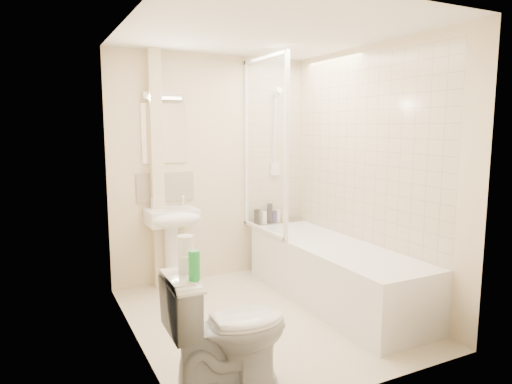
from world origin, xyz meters
name	(u,v)px	position (x,y,z in m)	size (l,w,h in m)	color
floor	(266,317)	(0.00, 0.00, 0.00)	(2.50, 2.50, 0.00)	beige
wall_back	(212,168)	(0.00, 1.25, 1.20)	(2.20, 0.02, 2.40)	beige
wall_left	(133,189)	(-1.10, 0.00, 1.20)	(0.02, 2.50, 2.40)	beige
wall_right	(369,175)	(1.10, 0.00, 1.20)	(0.02, 2.50, 2.40)	beige
ceiling	(267,32)	(0.00, 0.00, 2.40)	(2.20, 2.50, 0.02)	white
tile_back	(274,146)	(0.75, 1.24, 1.42)	(0.70, 0.01, 1.75)	beige
tile_right	(366,151)	(1.09, 0.04, 1.42)	(0.01, 2.10, 1.75)	beige
pipe_boxing	(157,172)	(-0.62, 1.19, 1.20)	(0.12, 0.12, 2.40)	beige
splashback	(166,187)	(-0.52, 1.24, 1.03)	(0.60, 0.01, 0.30)	beige
mirror	(164,133)	(-0.52, 1.24, 1.58)	(0.46, 0.01, 0.60)	white
strip_light	(164,96)	(-0.52, 1.22, 1.95)	(0.42, 0.07, 0.07)	silver
bathtub	(334,271)	(0.75, 0.04, 0.29)	(0.70, 2.10, 0.55)	white
shower_screen	(264,146)	(0.40, 0.80, 1.45)	(0.04, 0.92, 1.80)	white
shower_fixture	(275,136)	(0.75, 1.19, 1.55)	(0.10, 0.16, 0.99)	white
pedestal_sink	(173,226)	(-0.52, 1.01, 0.66)	(0.49, 0.46, 0.95)	white
bottle_black_a	(257,217)	(0.50, 1.16, 0.64)	(0.07, 0.07, 0.17)	black
bottle_white_a	(264,218)	(0.59, 1.16, 0.62)	(0.06, 0.06, 0.14)	white
bottle_black_b	(270,213)	(0.66, 1.16, 0.66)	(0.06, 0.06, 0.23)	black
bottle_blue	(275,217)	(0.73, 1.16, 0.62)	(0.05, 0.05, 0.14)	navy
bottle_cream	(278,216)	(0.77, 1.16, 0.62)	(0.05, 0.05, 0.15)	#F8DFC0
bottle_white_b	(284,216)	(0.85, 1.16, 0.62)	(0.05, 0.05, 0.14)	white
toilet	(228,329)	(-0.72, -0.85, 0.39)	(0.78, 0.46, 0.78)	white
toilet_roll_lower	(187,264)	(-0.96, -0.80, 0.84)	(0.10, 0.10, 0.10)	white
toilet_roll_upper	(186,245)	(-0.95, -0.75, 0.94)	(0.10, 0.10, 0.11)	white
green_bottle	(194,265)	(-0.97, -0.95, 0.87)	(0.07, 0.07, 0.17)	green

